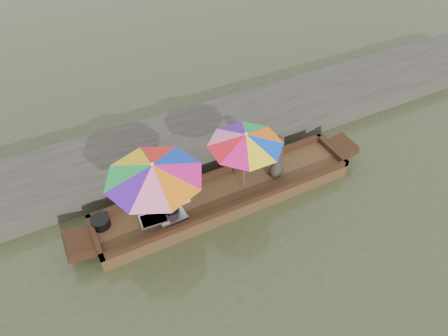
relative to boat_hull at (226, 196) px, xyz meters
name	(u,v)px	position (x,y,z in m)	size (l,w,h in m)	color
water	(226,201)	(0.00, 0.00, -0.17)	(80.00, 80.00, 0.00)	#3F4929
dock	(189,140)	(0.00, 2.20, 0.08)	(22.00, 2.20, 0.50)	#2D2B26
boat_hull	(226,196)	(0.00, 0.00, 0.00)	(6.10, 1.20, 0.35)	#362413
cooking_pot	(101,222)	(-2.80, 0.31, 0.28)	(0.40, 0.40, 0.21)	black
tray_crayfish	(154,220)	(-1.77, -0.09, 0.22)	(0.59, 0.41, 0.09)	silver
tray_scallop	(172,217)	(-1.39, -0.17, 0.21)	(0.59, 0.41, 0.06)	silver
charcoal_grill	(170,208)	(-1.35, 0.01, 0.26)	(0.38, 0.38, 0.18)	black
supply_bag	(182,197)	(-1.00, 0.18, 0.30)	(0.28, 0.22, 0.26)	silver
vendor	(277,156)	(1.32, -0.01, 0.74)	(0.55, 0.36, 1.12)	#2E2720
umbrella_bow	(157,191)	(-1.59, 0.00, 0.95)	(2.01, 2.01, 1.55)	#0C37D8
umbrella_stern	(245,160)	(0.46, 0.00, 0.95)	(1.65, 1.65, 1.55)	#FF620C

